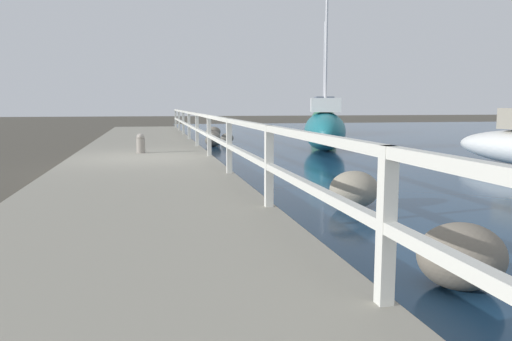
# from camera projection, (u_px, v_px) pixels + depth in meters

# --- Properties ---
(ground_plane) EXTENTS (120.00, 120.00, 0.00)m
(ground_plane) POSITION_uv_depth(u_px,v_px,m) (142.00, 171.00, 12.40)
(ground_plane) COLOR #4C473D
(dock_walkway) EXTENTS (3.56, 36.00, 0.33)m
(dock_walkway) POSITION_uv_depth(u_px,v_px,m) (142.00, 164.00, 12.38)
(dock_walkway) COLOR gray
(dock_walkway) RESTS_ON ground
(railing) EXTENTS (0.10, 32.50, 1.05)m
(railing) POSITION_uv_depth(u_px,v_px,m) (209.00, 128.00, 12.61)
(railing) COLOR silver
(railing) RESTS_ON dock_walkway
(boulder_downstream) EXTENTS (0.72, 0.65, 0.54)m
(boulder_downstream) POSITION_uv_depth(u_px,v_px,m) (213.00, 132.00, 25.07)
(boulder_downstream) COLOR slate
(boulder_downstream) RESTS_ON ground
(boulder_mid_strip) EXTENTS (0.62, 0.55, 0.46)m
(boulder_mid_strip) POSITION_uv_depth(u_px,v_px,m) (213.00, 136.00, 22.44)
(boulder_mid_strip) COLOR gray
(boulder_mid_strip) RESTS_ON ground
(boulder_near_dock) EXTENTS (0.64, 0.57, 0.48)m
(boulder_near_dock) POSITION_uv_depth(u_px,v_px,m) (213.00, 140.00, 19.60)
(boulder_near_dock) COLOR #666056
(boulder_near_dock) RESTS_ON ground
(boulder_far_strip) EXTENTS (0.55, 0.50, 0.42)m
(boulder_far_strip) POSITION_uv_depth(u_px,v_px,m) (227.00, 138.00, 21.39)
(boulder_far_strip) COLOR #666056
(boulder_far_strip) RESTS_ON ground
(boulder_water_edge) EXTENTS (0.79, 0.71, 0.59)m
(boulder_water_edge) POSITION_uv_depth(u_px,v_px,m) (354.00, 189.00, 7.92)
(boulder_water_edge) COLOR gray
(boulder_water_edge) RESTS_ON ground
(boulder_upstream) EXTENTS (0.79, 0.71, 0.59)m
(boulder_upstream) POSITION_uv_depth(u_px,v_px,m) (461.00, 256.00, 4.44)
(boulder_upstream) COLOR slate
(boulder_upstream) RESTS_ON ground
(mooring_bollard) EXTENTS (0.24, 0.24, 0.54)m
(mooring_bollard) POSITION_uv_depth(u_px,v_px,m) (141.00, 143.00, 13.53)
(mooring_bollard) COLOR gray
(mooring_bollard) RESTS_ON dock_walkway
(sailboat_teal) EXTENTS (2.54, 4.18, 6.38)m
(sailboat_teal) POSITION_uv_depth(u_px,v_px,m) (325.00, 128.00, 17.95)
(sailboat_teal) COLOR #1E707A
(sailboat_teal) RESTS_ON water_surface
(sailboat_green) EXTENTS (2.76, 5.90, 6.09)m
(sailboat_green) POSITION_uv_depth(u_px,v_px,m) (323.00, 119.00, 27.72)
(sailboat_green) COLOR #236B42
(sailboat_green) RESTS_ON water_surface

